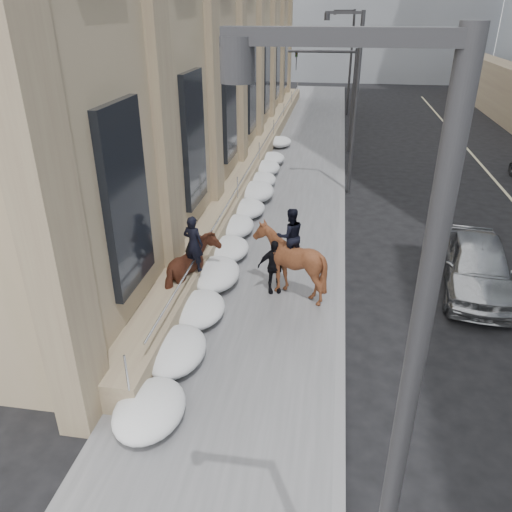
% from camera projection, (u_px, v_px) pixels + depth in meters
% --- Properties ---
extents(ground, '(140.00, 140.00, 0.00)m').
position_uv_depth(ground, '(233.00, 371.00, 12.35)').
color(ground, black).
rests_on(ground, ground).
extents(sidewalk, '(5.00, 80.00, 0.12)m').
position_uv_depth(sidewalk, '(280.00, 218.00, 21.16)').
color(sidewalk, '#565658').
rests_on(sidewalk, ground).
extents(curb, '(0.24, 80.00, 0.12)m').
position_uv_depth(curb, '(342.00, 222.00, 20.80)').
color(curb, slate).
rests_on(curb, ground).
extents(streetlight_near, '(1.71, 0.24, 8.00)m').
position_uv_depth(streetlight_near, '(385.00, 428.00, 4.62)').
color(streetlight_near, '#2D2D30').
rests_on(streetlight_near, ground).
extents(streetlight_mid, '(1.71, 0.24, 8.00)m').
position_uv_depth(streetlight_mid, '(353.00, 95.00, 22.30)').
color(streetlight_mid, '#2D2D30').
rests_on(streetlight_mid, ground).
extents(streetlight_far, '(1.71, 0.24, 8.00)m').
position_uv_depth(streetlight_far, '(349.00, 57.00, 39.98)').
color(streetlight_far, '#2D2D30').
rests_on(streetlight_far, ground).
extents(traffic_signal, '(4.10, 0.22, 6.00)m').
position_uv_depth(traffic_signal, '(339.00, 84.00, 29.72)').
color(traffic_signal, '#2D2D30').
rests_on(traffic_signal, ground).
extents(snow_bank, '(1.70, 18.10, 0.76)m').
position_uv_depth(snow_bank, '(238.00, 225.00, 19.51)').
color(snow_bank, white).
rests_on(snow_bank, sidewalk).
extents(mounted_horse_left, '(1.52, 2.38, 2.60)m').
position_uv_depth(mounted_horse_left, '(192.00, 267.00, 14.88)').
color(mounted_horse_left, '#4B2416').
rests_on(mounted_horse_left, sidewalk).
extents(mounted_horse_right, '(2.44, 2.56, 2.77)m').
position_uv_depth(mounted_horse_right, '(289.00, 258.00, 15.00)').
color(mounted_horse_right, '#522A17').
rests_on(mounted_horse_right, sidewalk).
extents(pedestrian, '(1.10, 0.70, 1.74)m').
position_uv_depth(pedestrian, '(274.00, 266.00, 15.24)').
color(pedestrian, black).
rests_on(pedestrian, sidewalk).
extents(car_silver, '(2.61, 5.17, 1.69)m').
position_uv_depth(car_silver, '(477.00, 266.00, 15.59)').
color(car_silver, '#93969A').
rests_on(car_silver, ground).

